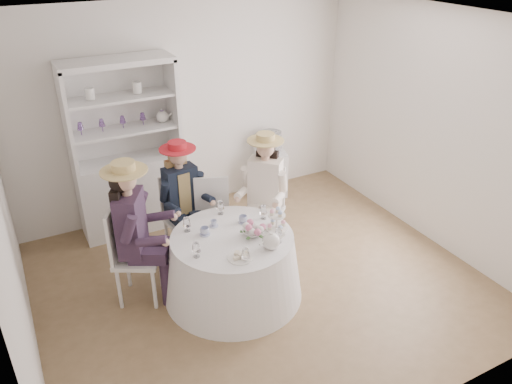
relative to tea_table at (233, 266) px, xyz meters
name	(u,v)px	position (x,y,z in m)	size (l,w,h in m)	color
ground	(260,282)	(0.34, 0.03, -0.35)	(4.50, 4.50, 0.00)	brown
ceiling	(262,21)	(0.34, 0.03, 2.35)	(4.50, 4.50, 0.00)	white
wall_back	(187,109)	(0.34, 2.03, 1.00)	(4.50, 4.50, 0.00)	white
wall_front	(408,286)	(0.34, -1.97, 1.00)	(4.50, 4.50, 0.00)	white
wall_left	(4,226)	(-1.91, 0.03, 1.00)	(4.50, 4.50, 0.00)	white
wall_right	(434,130)	(2.59, 0.03, 1.00)	(4.50, 4.50, 0.00)	white
tea_table	(233,266)	(0.00, 0.00, 0.00)	(1.42, 1.42, 0.70)	white
hutch	(129,172)	(-0.53, 1.80, 0.41)	(1.27, 0.49, 2.13)	silver
side_table	(270,173)	(1.43, 1.78, -0.03)	(0.41, 0.41, 0.64)	silver
hatbox	(271,142)	(1.43, 1.78, 0.44)	(0.29, 0.29, 0.29)	black
guest_left	(134,226)	(-0.85, 0.38, 0.51)	(0.65, 0.59, 1.53)	silver
guest_mid	(182,193)	(-0.18, 0.92, 0.44)	(0.52, 0.53, 1.40)	silver
guest_right	(264,186)	(0.70, 0.62, 0.46)	(0.61, 0.61, 1.43)	silver
spare_chair	(212,209)	(0.16, 0.89, 0.18)	(0.52, 0.52, 0.98)	silver
teacup_a	(205,232)	(-0.23, 0.15, 0.39)	(0.09, 0.09, 0.07)	white
teacup_b	(214,224)	(-0.08, 0.26, 0.38)	(0.06, 0.06, 0.06)	white
teacup_c	(243,220)	(0.21, 0.18, 0.39)	(0.09, 0.09, 0.07)	white
flower_bowl	(253,233)	(0.19, -0.09, 0.38)	(0.20, 0.20, 0.05)	white
flower_arrangement	(254,229)	(0.18, -0.11, 0.44)	(0.19, 0.19, 0.07)	pink
table_teapot	(271,241)	(0.24, -0.35, 0.43)	(0.24, 0.17, 0.18)	white
sandwich_plate	(240,257)	(-0.09, -0.37, 0.37)	(0.24, 0.24, 0.05)	white
cupcake_stand	(277,222)	(0.46, -0.08, 0.43)	(0.23, 0.23, 0.22)	white
stemware_set	(232,230)	(0.00, 0.00, 0.43)	(0.95, 0.99, 0.15)	white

